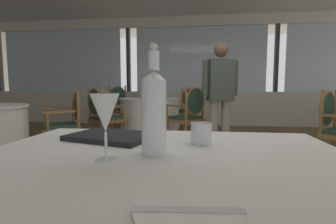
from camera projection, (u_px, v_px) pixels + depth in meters
The scene contains 15 objects.
ground_plane at pixel (198, 193), 2.33m from camera, with size 15.09×15.09×0.00m, color #756047.
window_wall_far at pixel (199, 82), 6.37m from camera, with size 11.61×0.14×2.71m.
side_plate at pixel (185, 213), 0.42m from camera, with size 0.18×0.18×0.01m, color white.
butter_knife at pixel (185, 210), 0.42m from camera, with size 0.19×0.02×0.00m, color silver.
water_bottle at pixel (153, 109), 0.82m from camera, with size 0.08×0.08×0.35m.
wine_glass at pixel (104, 114), 0.73m from camera, with size 0.09×0.09×0.20m.
water_tumbler at pixel (200, 133), 0.97m from camera, with size 0.08×0.08×0.08m, color white.
menu_book at pixel (111, 136), 1.06m from camera, with size 0.33×0.24×0.02m, color black.
background_table_0 at pixel (150, 118), 4.78m from camera, with size 1.13×1.13×0.76m.
dining_chair_0_0 at pixel (120, 105), 5.48m from camera, with size 0.65×0.66×1.00m.
dining_chair_0_1 at pixel (102, 112), 4.08m from camera, with size 0.66×0.65×0.97m.
dining_chair_0_2 at pixel (189, 112), 4.04m from camera, with size 0.65×0.66×0.97m.
dining_chair_0_3 at pixel (185, 107), 5.44m from camera, with size 0.66×0.65×0.94m.
dining_chair_3_0 at pixel (67, 120), 3.34m from camera, with size 0.64×0.66×0.92m.
diner_person_0 at pixel (220, 92), 3.61m from camera, with size 0.51×0.30×1.59m.
Camera 1 is at (0.00, -2.26, 0.98)m, focal length 27.01 mm.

